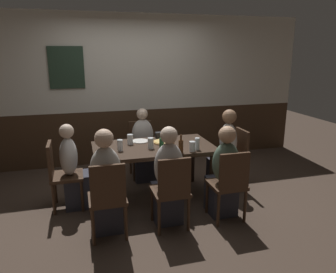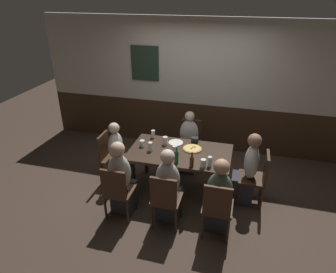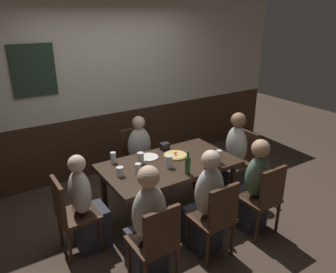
{
  "view_description": "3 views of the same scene",
  "coord_description": "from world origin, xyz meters",
  "px_view_note": "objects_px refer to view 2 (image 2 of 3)",
  "views": [
    {
      "loc": [
        -0.93,
        -4.03,
        1.97
      ],
      "look_at": [
        0.2,
        0.0,
        0.86
      ],
      "focal_mm": 34.35,
      "sensor_mm": 36.0,
      "label": 1
    },
    {
      "loc": [
        0.86,
        -4.0,
        3.06
      ],
      "look_at": [
        -0.18,
        -0.04,
        1.0
      ],
      "focal_mm": 31.95,
      "sensor_mm": 36.0,
      "label": 2
    },
    {
      "loc": [
        -1.93,
        -2.97,
        2.44
      ],
      "look_at": [
        -0.06,
        -0.06,
        1.11
      ],
      "focal_mm": 35.05,
      "sensor_mm": 36.0,
      "label": 3
    }
  ],
  "objects_px": {
    "beer_bottle_green": "(176,157)",
    "chair_left_near": "(117,190)",
    "pint_glass_amber": "(210,162)",
    "person_mid_near": "(168,191)",
    "tumbler_short": "(150,147)",
    "chair_right_near": "(217,207)",
    "person_head_east": "(247,174)",
    "chair_mid_far": "(190,141)",
    "plate_white_large": "(176,143)",
    "pizza": "(192,149)",
    "person_mid_far": "(188,146)",
    "pint_glass_pale": "(203,164)",
    "beer_bottle_brown": "(192,161)",
    "chair_head_west": "(110,155)",
    "chair_head_east": "(258,176)",
    "person_left_near": "(122,183)",
    "condiment_caddy": "(195,140)",
    "pint_glass_stout": "(165,141)",
    "person_right_near": "(219,200)",
    "chair_mid_near": "(165,198)",
    "dining_table": "(180,156)",
    "highball_clear": "(153,134)",
    "tumbler_water": "(142,144)",
    "person_head_west": "(119,158)",
    "beer_glass_tall": "(175,151)"
  },
  "relations": [
    {
      "from": "chair_left_near",
      "to": "person_right_near",
      "type": "bearing_deg",
      "value": 6.59
    },
    {
      "from": "dining_table",
      "to": "highball_clear",
      "type": "xyz_separation_m",
      "value": [
        -0.56,
        0.37,
        0.14
      ]
    },
    {
      "from": "chair_right_near",
      "to": "pint_glass_amber",
      "type": "relative_size",
      "value": 5.66
    },
    {
      "from": "pint_glass_pale",
      "to": "condiment_caddy",
      "type": "relative_size",
      "value": 1.15
    },
    {
      "from": "dining_table",
      "to": "person_head_west",
      "type": "xyz_separation_m",
      "value": [
        -1.05,
        0.0,
        -0.19
      ]
    },
    {
      "from": "person_mid_far",
      "to": "person_mid_near",
      "type": "relative_size",
      "value": 0.95
    },
    {
      "from": "chair_mid_near",
      "to": "beer_bottle_brown",
      "type": "distance_m",
      "value": 0.64
    },
    {
      "from": "pizza",
      "to": "pint_glass_pale",
      "type": "bearing_deg",
      "value": -62.7
    },
    {
      "from": "pizza",
      "to": "pint_glass_amber",
      "type": "bearing_deg",
      "value": -52.34
    },
    {
      "from": "chair_right_near",
      "to": "person_left_near",
      "type": "xyz_separation_m",
      "value": [
        -1.4,
        0.16,
        0.01
      ]
    },
    {
      "from": "person_mid_far",
      "to": "pint_glass_pale",
      "type": "relative_size",
      "value": 8.9
    },
    {
      "from": "chair_right_near",
      "to": "chair_mid_far",
      "type": "xyz_separation_m",
      "value": [
        -0.7,
        1.74,
        0.0
      ]
    },
    {
      "from": "chair_left_near",
      "to": "chair_head_west",
      "type": "bearing_deg",
      "value": 120.42
    },
    {
      "from": "person_right_near",
      "to": "pint_glass_stout",
      "type": "relative_size",
      "value": 8.4
    },
    {
      "from": "chair_left_near",
      "to": "chair_mid_far",
      "type": "distance_m",
      "value": 1.88
    },
    {
      "from": "chair_head_east",
      "to": "beer_glass_tall",
      "type": "bearing_deg",
      "value": -175.81
    },
    {
      "from": "person_left_near",
      "to": "tumbler_water",
      "type": "distance_m",
      "value": 0.78
    },
    {
      "from": "chair_mid_far",
      "to": "tumbler_water",
      "type": "height_order",
      "value": "chair_mid_far"
    },
    {
      "from": "tumbler_water",
      "to": "chair_head_east",
      "type": "bearing_deg",
      "value": -0.58
    },
    {
      "from": "pizza",
      "to": "chair_right_near",
      "type": "bearing_deg",
      "value": -62.06
    },
    {
      "from": "person_head_east",
      "to": "condiment_caddy",
      "type": "xyz_separation_m",
      "value": [
        -0.88,
        0.37,
        0.28
      ]
    },
    {
      "from": "chair_head_west",
      "to": "pizza",
      "type": "distance_m",
      "value": 1.42
    },
    {
      "from": "person_right_near",
      "to": "plate_white_large",
      "type": "distance_m",
      "value": 1.31
    },
    {
      "from": "chair_right_near",
      "to": "chair_head_west",
      "type": "bearing_deg",
      "value": 155.55
    },
    {
      "from": "chair_right_near",
      "to": "person_head_east",
      "type": "distance_m",
      "value": 0.94
    },
    {
      "from": "person_mid_near",
      "to": "tumbler_short",
      "type": "bearing_deg",
      "value": 126.22
    },
    {
      "from": "pint_glass_amber",
      "to": "condiment_caddy",
      "type": "bearing_deg",
      "value": 116.41
    },
    {
      "from": "pint_glass_amber",
      "to": "pint_glass_stout",
      "type": "bearing_deg",
      "value": 148.65
    },
    {
      "from": "chair_right_near",
      "to": "pizza",
      "type": "height_order",
      "value": "chair_right_near"
    },
    {
      "from": "chair_head_east",
      "to": "chair_right_near",
      "type": "bearing_deg",
      "value": -120.42
    },
    {
      "from": "chair_right_near",
      "to": "condiment_caddy",
      "type": "height_order",
      "value": "chair_right_near"
    },
    {
      "from": "beer_bottle_green",
      "to": "chair_left_near",
      "type": "bearing_deg",
      "value": -143.96
    },
    {
      "from": "chair_left_near",
      "to": "highball_clear",
      "type": "bearing_deg",
      "value": 83.24
    },
    {
      "from": "dining_table",
      "to": "person_left_near",
      "type": "height_order",
      "value": "person_left_near"
    },
    {
      "from": "person_right_near",
      "to": "tumbler_short",
      "type": "height_order",
      "value": "person_right_near"
    },
    {
      "from": "chair_head_west",
      "to": "plate_white_large",
      "type": "bearing_deg",
      "value": 13.83
    },
    {
      "from": "highball_clear",
      "to": "tumbler_water",
      "type": "xyz_separation_m",
      "value": [
        -0.07,
        -0.35,
        -0.01
      ]
    },
    {
      "from": "person_head_west",
      "to": "pint_glass_amber",
      "type": "distance_m",
      "value": 1.62
    },
    {
      "from": "person_right_near",
      "to": "pint_glass_amber",
      "type": "distance_m",
      "value": 0.55
    },
    {
      "from": "beer_bottle_brown",
      "to": "chair_head_west",
      "type": "bearing_deg",
      "value": 165.28
    },
    {
      "from": "pizza",
      "to": "beer_glass_tall",
      "type": "height_order",
      "value": "beer_glass_tall"
    },
    {
      "from": "person_head_west",
      "to": "beer_bottle_brown",
      "type": "height_order",
      "value": "person_head_west"
    },
    {
      "from": "chair_head_east",
      "to": "pint_glass_amber",
      "type": "height_order",
      "value": "pint_glass_amber"
    },
    {
      "from": "pint_glass_amber",
      "to": "beer_bottle_green",
      "type": "relative_size",
      "value": 0.58
    },
    {
      "from": "person_head_west",
      "to": "pizza",
      "type": "distance_m",
      "value": 1.26
    },
    {
      "from": "chair_head_west",
      "to": "person_mid_near",
      "type": "bearing_deg",
      "value": -30.32
    },
    {
      "from": "pint_glass_stout",
      "to": "pint_glass_pale",
      "type": "height_order",
      "value": "pint_glass_stout"
    },
    {
      "from": "chair_mid_far",
      "to": "plate_white_large",
      "type": "relative_size",
      "value": 3.6
    },
    {
      "from": "person_left_near",
      "to": "person_head_east",
      "type": "bearing_deg",
      "value": 22.04
    },
    {
      "from": "pint_glass_amber",
      "to": "pint_glass_stout",
      "type": "relative_size",
      "value": 1.15
    }
  ]
}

